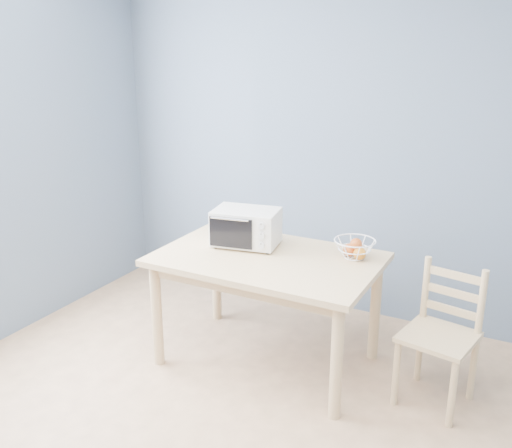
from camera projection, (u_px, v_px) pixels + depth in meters
The scene contains 5 objects.
room at pixel (172, 234), 2.35m from camera, with size 4.01×4.51×2.61m.
dining_table at pixel (267, 271), 3.66m from camera, with size 1.40×0.90×0.75m.
toaster_oven at pixel (244, 227), 3.79m from camera, with size 0.47×0.38×0.25m.
fruit_basket at pixel (355, 248), 3.59m from camera, with size 0.32×0.32×0.13m.
dining_chair at pixel (441, 337), 3.32m from camera, with size 0.46×0.46×0.84m.
Camera 1 is at (1.35, -1.81, 2.06)m, focal length 40.00 mm.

